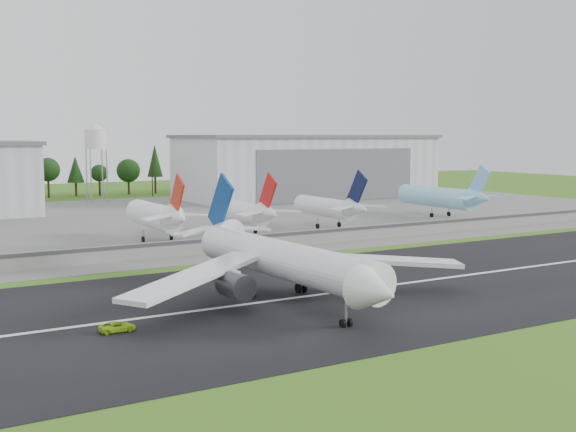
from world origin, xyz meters
TOP-DOWN VIEW (x-y plane):
  - ground at (0.00, 0.00)m, footprint 600.00×600.00m
  - runway at (0.00, 10.00)m, footprint 320.00×60.00m
  - runway_centerline at (0.00, 10.00)m, footprint 220.00×1.00m
  - apron at (0.00, 120.00)m, footprint 320.00×150.00m
  - blast_fence at (0.00, 54.99)m, footprint 240.00×0.61m
  - hangar_east at (75.00, 164.92)m, footprint 102.00×47.00m
  - water_tower at (-5.00, 185.00)m, footprint 8.40×8.40m
  - utility_poles at (0.00, 200.00)m, footprint 230.00×3.00m
  - treeline at (0.00, 215.00)m, footprint 320.00×16.00m
  - main_airliner at (-25.10, 9.56)m, footprint 57.19×59.23m
  - ground_vehicle at (-52.66, 4.92)m, footprint 4.73×2.23m
  - parked_jet_red_a at (-20.57, 76.58)m, footprint 7.36×31.29m
  - parked_jet_red_b at (2.19, 76.53)m, footprint 7.36×31.29m
  - parked_jet_navy at (28.03, 76.51)m, footprint 7.36×31.29m
  - parked_jet_skyblue at (72.64, 81.59)m, footprint 7.36×37.29m

SIDE VIEW (x-z plane):
  - ground at x=0.00m, z-range 0.00..0.00m
  - utility_poles at x=0.00m, z-range -6.00..6.00m
  - treeline at x=0.00m, z-range -11.00..11.00m
  - runway at x=0.00m, z-range 0.00..0.10m
  - apron at x=0.00m, z-range 0.00..0.10m
  - runway_centerline at x=0.00m, z-range 0.10..0.12m
  - ground_vehicle at x=-52.66m, z-range 0.10..1.41m
  - blast_fence at x=0.00m, z-range 0.06..3.56m
  - main_airliner at x=-25.10m, z-range -4.19..13.98m
  - parked_jet_navy at x=28.03m, z-range -2.29..14.09m
  - parked_jet_red_b at x=2.19m, z-range -2.26..14.20m
  - parked_jet_red_a at x=-20.57m, z-range -2.12..14.68m
  - parked_jet_skyblue at x=72.64m, z-range -2.12..14.77m
  - hangar_east at x=75.00m, z-range 0.03..25.23m
  - water_tower at x=-5.00m, z-range 9.85..39.25m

